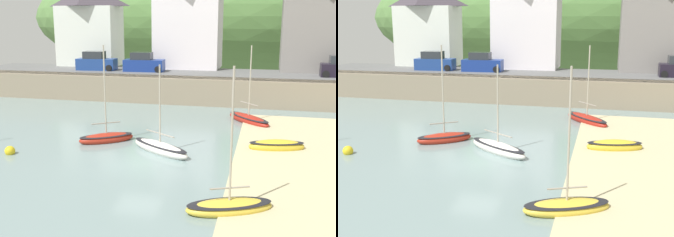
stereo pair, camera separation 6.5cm
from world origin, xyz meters
The scene contains 13 objects.
quay_seawall centered at (0.00, 17.50, 1.36)m, with size 48.00×9.40×2.40m.
hillside_backdrop centered at (3.91, 55.20, 8.00)m, with size 80.00×44.00×22.87m.
waterfront_building_left centered at (-13.57, 25.20, 7.02)m, with size 7.01×4.64×9.05m.
waterfront_building_centre centered at (-2.02, 25.20, 7.91)m, with size 7.26×5.25×10.83m.
waterfront_building_right centered at (11.40, 25.20, 7.96)m, with size 7.48×5.48×10.95m.
sailboat_nearest_shore centered at (0.73, 2.04, 0.27)m, with size 4.24×3.28×5.29m.
sailboat_blue_trim centered at (7.33, 4.00, 0.26)m, with size 3.45×1.78×0.85m.
rowboat_small_beached centered at (5.37, -4.82, 0.25)m, with size 3.78×2.53×6.00m.
sailboat_white_hull centered at (5.38, 10.70, 0.26)m, with size 3.85×4.29×5.90m.
sailboat_tall_mast centered at (-3.12, 3.39, 0.27)m, with size 3.52×2.96×6.21m.
parked_car_near_slipway centered at (-11.03, 20.70, 3.20)m, with size 4.19×1.93×1.95m.
parked_car_by_wall centered at (-5.81, 20.70, 3.20)m, with size 4.18×1.89×1.95m.
mooring_buoy centered at (-7.59, -0.27, 0.18)m, with size 0.59×0.59×0.59m.
Camera 1 is at (6.55, -20.36, 7.47)m, focal length 44.49 mm.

